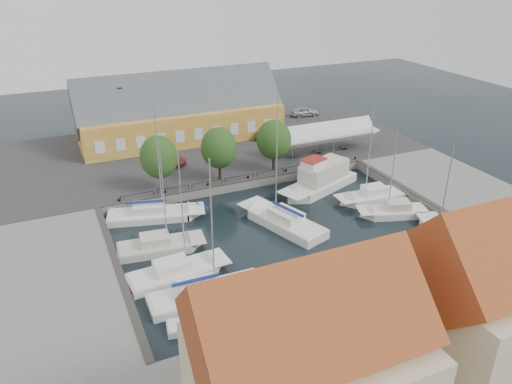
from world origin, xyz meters
TOP-DOWN VIEW (x-y plane):
  - ground at (0.00, 0.00)m, footprint 140.00×140.00m
  - north_quay at (0.00, 23.00)m, footprint 56.00×26.00m
  - west_quay at (-22.00, -2.00)m, footprint 12.00×24.00m
  - east_quay at (22.00, -2.00)m, footprint 12.00×24.00m
  - south_bank at (0.00, -21.00)m, footprint 56.00×14.00m
  - quay_edge_fittings at (0.02, 4.75)m, footprint 56.00×24.72m
  - warehouse at (-2.60, 28.36)m, footprint 28.56×14.00m
  - tent_canopy at (14.00, 14.50)m, footprint 14.00×4.00m
  - quay_trees at (-2.00, 12.00)m, footprint 18.20×4.20m
  - car_silver at (19.45, 30.30)m, footprint 4.81×2.42m
  - car_red at (-6.19, 19.07)m, footprint 3.56×4.70m
  - center_sailboat at (0.54, 0.46)m, footprint 6.22×10.74m
  - trawler at (8.52, 6.63)m, footprint 11.37×7.03m
  - east_boat_a at (12.27, 1.77)m, footprint 8.07×3.09m
  - east_boat_b at (12.34, -2.25)m, footprint 7.75×4.62m
  - east_boat_c at (13.60, -7.96)m, footprint 4.52×7.87m
  - west_boat_a at (-11.10, 7.42)m, footprint 10.44×5.26m
  - west_boat_b at (-12.09, 0.98)m, footprint 8.40×3.71m
  - west_boat_c at (-11.78, -3.80)m, footprint 9.10×3.54m
  - west_boat_d at (-10.63, -7.63)m, footprint 9.56×3.01m
  - launch_sw at (-12.37, -10.66)m, footprint 4.40×2.26m
  - launch_nw at (-7.79, 7.07)m, footprint 4.64×2.34m
  - townhouses at (1.93, -23.24)m, footprint 36.30×8.50m

SIDE VIEW (x-z plane):
  - ground at x=0.00m, z-range 0.00..0.00m
  - launch_nw at x=-7.79m, z-range -0.35..0.53m
  - launch_sw at x=-12.37m, z-range -0.40..0.58m
  - east_boat_c at x=13.60m, z-range -4.67..5.19m
  - west_boat_b at x=-12.09m, z-range -5.32..5.84m
  - west_boat_c at x=-11.78m, z-range -5.71..6.23m
  - east_boat_b at x=12.34m, z-range -4.89..5.41m
  - east_boat_a at x=12.27m, z-range -5.37..5.89m
  - west_boat_d at x=-10.63m, z-range -5.99..6.53m
  - west_boat_a at x=-11.10m, z-range -6.33..6.87m
  - center_sailboat at x=0.54m, z-range -6.69..7.42m
  - north_quay at x=0.00m, z-range 0.00..1.00m
  - west_quay at x=-22.00m, z-range 0.00..1.00m
  - east_quay at x=22.00m, z-range 0.00..1.00m
  - south_bank at x=0.00m, z-range 0.00..1.00m
  - trawler at x=8.52m, z-range -1.48..3.52m
  - quay_edge_fittings at x=0.02m, z-range 0.86..1.26m
  - car_red at x=-6.19m, z-range 1.00..2.49m
  - car_silver at x=19.45m, z-range 1.00..2.57m
  - tent_canopy at x=14.00m, z-range 2.27..5.10m
  - warehouse at x=-2.60m, z-range -0.35..9.20m
  - quay_trees at x=-2.00m, z-range 1.73..8.03m
  - townhouses at x=1.93m, z-range -0.18..11.82m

